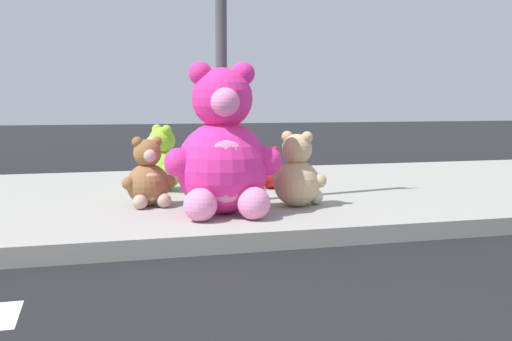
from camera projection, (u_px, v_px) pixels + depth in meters
name	position (u px, v px, depth m)	size (l,w,h in m)	color
sidewalk	(114.00, 202.00, 6.37)	(28.00, 4.40, 0.15)	#9E9B93
sign_pole	(221.00, 25.00, 5.67)	(0.56, 0.11, 3.20)	#4C4C51
plush_pink_large	(223.00, 154.00, 5.20)	(1.02, 0.91, 1.32)	#F22D93
plush_yellow	(234.00, 175.00, 6.49)	(0.33, 0.36, 0.48)	yellow
plush_red	(271.00, 172.00, 6.81)	(0.34, 0.34, 0.48)	red
plush_lime	(161.00, 164.00, 6.62)	(0.52, 0.53, 0.73)	#8CD133
plush_brown	(148.00, 178.00, 5.63)	(0.51, 0.45, 0.66)	olive
plush_tan	(298.00, 176.00, 5.64)	(0.50, 0.51, 0.71)	tan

